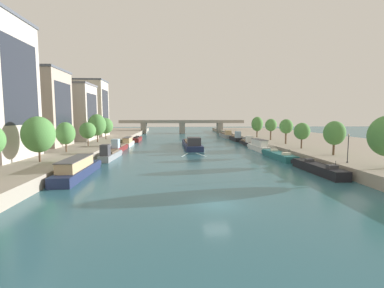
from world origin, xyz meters
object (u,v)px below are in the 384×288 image
object	(u,v)px
tree_right_distant	(302,131)
tree_right_second	(257,124)
moored_boat_right_far	(279,155)
lamppost_right_bank	(348,147)
barge_midriver	(192,144)
moored_boat_right_second	(236,138)
moored_boat_left_second	(128,142)
tree_right_midway	(334,133)
tree_left_end_of_row	(88,130)
moored_boat_left_upstream	(137,139)
tree_left_by_lamp	(38,135)
moored_boat_right_upstream	(317,168)
tree_left_distant	(97,125)
tree_right_nearest	(286,127)
moored_boat_right_end	(259,146)
moored_boat_right_lone	(226,135)
moored_boat_left_downstream	(78,169)
moored_boat_left_end	(110,154)
moored_boat_right_midway	(246,142)
tree_right_third	(271,125)
bridge_far	(182,125)
tree_left_midway	(66,133)
moored_boat_left_lone	(119,147)

from	to	relation	value
tree_right_distant	tree_right_second	xyz separation A→B (m)	(0.28, 32.13, 0.65)
moored_boat_right_far	lamppost_right_bank	world-z (taller)	lamppost_right_bank
barge_midriver	moored_boat_right_second	world-z (taller)	moored_boat_right_second
moored_boat_left_second	tree_right_midway	distance (m)	53.71
moored_boat_right_far	tree_right_midway	world-z (taller)	tree_right_midway
tree_left_end_of_row	barge_midriver	bearing A→B (deg)	22.63
moored_boat_left_upstream	tree_left_end_of_row	bearing A→B (deg)	-102.79
barge_midriver	tree_left_by_lamp	distance (m)	40.96
moored_boat_right_upstream	tree_left_distant	xyz separation A→B (m)	(-41.64, 34.59, 5.50)
tree_left_by_lamp	tree_right_nearest	world-z (taller)	tree_left_by_lamp
tree_left_distant	moored_boat_left_upstream	bearing A→B (deg)	70.24
tree_left_end_of_row	moored_boat_right_end	bearing A→B (deg)	3.09
moored_boat_left_upstream	tree_right_midway	bearing A→B (deg)	-50.05
tree_left_by_lamp	tree_left_end_of_row	xyz separation A→B (m)	(0.35, 22.00, -0.52)
moored_boat_right_far	moored_boat_right_lone	size ratio (longest dim) A/B	0.81
moored_boat_left_downstream	moored_boat_right_upstream	size ratio (longest dim) A/B	1.15
moored_boat_left_upstream	moored_boat_left_end	bearing A→B (deg)	-89.81
moored_boat_left_end	moored_boat_right_midway	distance (m)	42.53
moored_boat_right_far	moored_boat_right_end	xyz separation A→B (m)	(-0.06, 12.89, 0.55)
moored_boat_left_downstream	tree_right_distant	xyz separation A→B (m)	(40.44, 17.38, 4.15)
moored_boat_right_second	tree_right_midway	world-z (taller)	tree_right_midway
tree_right_third	tree_left_end_of_row	bearing A→B (deg)	-164.15
moored_boat_left_second	moored_boat_right_lone	distance (m)	45.30
bridge_far	tree_right_third	bearing A→B (deg)	-68.56
barge_midriver	tree_right_second	xyz separation A→B (m)	(22.44, 14.06, 4.95)
moored_boat_right_far	tree_left_midway	world-z (taller)	tree_left_midway
moored_boat_right_upstream	tree_left_by_lamp	world-z (taller)	tree_left_by_lamp
moored_boat_right_upstream	tree_left_distant	size ratio (longest dim) A/B	1.76
moored_boat_left_lone	moored_boat_right_end	bearing A→B (deg)	-1.48
barge_midriver	tree_left_distant	size ratio (longest dim) A/B	3.24
moored_boat_right_far	tree_left_by_lamp	size ratio (longest dim) A/B	1.95
moored_boat_right_lone	bridge_far	xyz separation A→B (m)	(-16.86, 28.69, 3.27)
moored_boat_left_lone	tree_left_distant	distance (m)	10.93
moored_boat_left_upstream	moored_boat_right_lone	world-z (taller)	moored_boat_right_lone
moored_boat_left_end	moored_boat_right_end	size ratio (longest dim) A/B	0.98
moored_boat_right_midway	tree_left_distant	distance (m)	42.55
tree_right_distant	tree_right_second	size ratio (longest dim) A/B	0.82
moored_boat_left_second	tree_right_nearest	world-z (taller)	tree_right_nearest
moored_boat_left_upstream	tree_left_distant	xyz separation A→B (m)	(-7.50, -20.88, 5.55)
tree_left_end_of_row	moored_boat_left_lone	bearing A→B (deg)	25.88
moored_boat_right_second	bridge_far	xyz separation A→B (m)	(-17.36, 44.74, 3.20)
tree_left_midway	tree_right_distant	size ratio (longest dim) A/B	1.05
tree_left_end_of_row	tree_left_distant	world-z (taller)	tree_left_distant
moored_boat_right_lone	tree_left_by_lamp	size ratio (longest dim) A/B	2.42
moored_boat_right_second	tree_right_third	bearing A→B (deg)	-67.94
bridge_far	tree_right_nearest	bearing A→B (deg)	-72.00
moored_boat_left_lone	moored_boat_right_lone	size ratio (longest dim) A/B	0.76
tree_right_distant	barge_midriver	bearing A→B (deg)	140.81
moored_boat_right_lone	tree_left_end_of_row	xyz separation A→B (m)	(-40.62, -45.72, 4.25)
moored_boat_right_midway	tree_left_midway	size ratio (longest dim) A/B	1.91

